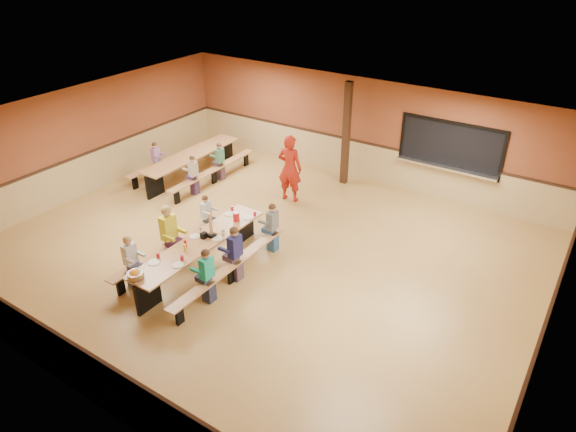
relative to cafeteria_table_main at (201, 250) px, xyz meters
The scene contains 23 objects.
ground 1.56m from the cafeteria_table_main, 62.45° to the left, with size 12.00×12.00×0.00m, color olive.
room_envelope 1.48m from the cafeteria_table_main, 62.45° to the left, with size 12.04×10.04×3.02m.
kitchen_pass_through 7.14m from the cafeteria_table_main, 62.36° to the left, with size 2.78×0.28×1.38m.
structural_post 5.81m from the cafeteria_table_main, 85.19° to the left, with size 0.18×0.18×3.00m, color black.
cafeteria_table_main is the anchor object (origin of this frame).
cafeteria_table_second 5.00m from the cafeteria_table_main, 134.69° to the left, with size 1.91×3.70×0.74m.
seated_child_white_left 1.45m from the cafeteria_table_main, 124.63° to the right, with size 0.36×0.30×1.19m, color silver, non-canonical shape.
seated_adult_yellow 0.85m from the cafeteria_table_main, behind, with size 0.45×0.37×1.38m, color yellow, non-canonical shape.
seated_child_grey_left 1.40m from the cafeteria_table_main, 125.98° to the left, with size 0.32×0.26×1.11m, color silver, non-canonical shape.
seated_child_teal_right 1.09m from the cafeteria_table_main, 40.65° to the right, with size 0.36×0.30×1.20m, color #169C80, non-canonical shape.
seated_child_navy_right 0.85m from the cafeteria_table_main, 12.00° to the left, with size 0.39×0.32×1.26m, color #1C1C4F, non-canonical shape.
seated_child_char_right 1.75m from the cafeteria_table_main, 61.83° to the left, with size 0.36×0.29×1.19m, color #575E61, non-canonical shape.
seated_child_purple_sec 5.22m from the cafeteria_table_main, 146.19° to the left, with size 0.32×0.26×1.11m, color #925F92, non-canonical shape.
seated_child_green_sec 4.71m from the cafeteria_table_main, 124.82° to the left, with size 0.33×0.27×1.13m, color #3E7E64, non-canonical shape.
seated_child_tan_sec 3.83m from the cafeteria_table_main, 134.60° to the left, with size 0.33×0.27×1.13m, color tan, non-canonical shape.
standing_woman 3.93m from the cafeteria_table_main, 93.68° to the left, with size 0.69×0.45×1.88m, color #A51F12.
punch_pitcher 1.19m from the cafeteria_table_main, 85.29° to the left, with size 0.16×0.16×0.22m, color #B3171F.
chip_bowl 1.68m from the cafeteria_table_main, 95.07° to the right, with size 0.32×0.32×0.15m, color #FFA428, non-canonical shape.
napkin_dispenser 0.33m from the cafeteria_table_main, 97.80° to the left, with size 0.10×0.14×0.13m, color black.
condiment_mustard 0.54m from the cafeteria_table_main, 89.39° to the right, with size 0.06×0.06×0.17m, color yellow.
condiment_ketchup 0.45m from the cafeteria_table_main, 107.33° to the right, with size 0.06×0.06×0.17m, color #B2140F.
table_paddle 0.47m from the cafeteria_table_main, 76.41° to the left, with size 0.16×0.16×0.56m.
place_settings 0.27m from the cafeteria_table_main, ahead, with size 0.65×3.30×0.11m, color beige, non-canonical shape.
Camera 1 is at (6.01, -8.02, 6.59)m, focal length 32.00 mm.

